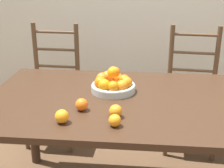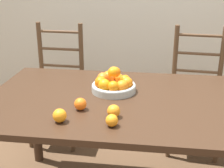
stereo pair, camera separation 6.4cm
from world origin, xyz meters
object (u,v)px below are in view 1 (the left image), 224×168
(orange_loose_1, at_px, (82,105))
(orange_loose_0, at_px, (116,111))
(orange_loose_2, at_px, (62,116))
(fruit_bowl, at_px, (113,84))
(chair_right, at_px, (192,93))
(chair_left, at_px, (53,88))
(orange_loose_3, at_px, (115,120))

(orange_loose_1, bearing_deg, orange_loose_0, -18.61)
(orange_loose_0, bearing_deg, orange_loose_2, -161.08)
(orange_loose_1, xyz_separation_m, orange_loose_2, (-0.07, -0.15, 0.00))
(orange_loose_1, bearing_deg, fruit_bowl, 64.17)
(orange_loose_2, relative_size, chair_right, 0.07)
(orange_loose_0, relative_size, chair_left, 0.06)
(fruit_bowl, height_order, orange_loose_0, fruit_bowl)
(orange_loose_3, bearing_deg, fruit_bowl, 96.59)
(orange_loose_1, xyz_separation_m, chair_right, (0.74, 0.99, -0.30))
(orange_loose_0, relative_size, orange_loose_2, 0.97)
(orange_loose_2, bearing_deg, orange_loose_0, 18.92)
(fruit_bowl, distance_m, orange_loose_1, 0.32)
(orange_loose_0, relative_size, orange_loose_1, 1.00)
(orange_loose_2, xyz_separation_m, chair_right, (0.81, 1.14, -0.30))
(orange_loose_2, xyz_separation_m, orange_loose_3, (0.26, -0.01, -0.00))
(orange_loose_2, distance_m, chair_right, 1.43)
(orange_loose_3, bearing_deg, orange_loose_2, 177.77)
(fruit_bowl, bearing_deg, chair_left, 129.84)
(orange_loose_0, xyz_separation_m, chair_right, (0.55, 1.06, -0.30))
(orange_loose_1, distance_m, orange_loose_3, 0.25)
(fruit_bowl, xyz_separation_m, chair_right, (0.60, 0.71, -0.32))
(fruit_bowl, xyz_separation_m, orange_loose_3, (0.05, -0.45, -0.02))
(fruit_bowl, height_order, chair_left, chair_left)
(orange_loose_0, xyz_separation_m, orange_loose_1, (-0.19, 0.06, -0.00))
(fruit_bowl, height_order, orange_loose_1, fruit_bowl)
(orange_loose_0, bearing_deg, chair_right, 62.38)
(fruit_bowl, relative_size, orange_loose_2, 3.95)
(orange_loose_3, height_order, chair_right, chair_right)
(orange_loose_0, height_order, orange_loose_3, orange_loose_0)
(orange_loose_0, distance_m, chair_right, 1.23)
(orange_loose_0, relative_size, orange_loose_3, 1.10)
(chair_right, bearing_deg, chair_left, -175.14)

